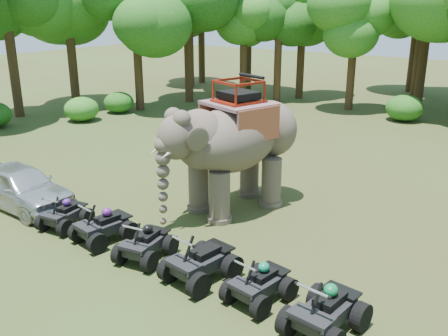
% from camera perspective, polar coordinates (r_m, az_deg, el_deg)
% --- Properties ---
extents(ground, '(110.00, 110.00, 0.00)m').
position_cam_1_polar(ground, '(15.44, -2.60, -7.87)').
color(ground, '#47381E').
rests_on(ground, ground).
extents(elephant, '(3.87, 5.86, 4.54)m').
position_cam_1_polar(elephant, '(16.78, 1.34, 2.66)').
color(elephant, brown).
rests_on(elephant, ground).
extents(parked_car, '(4.51, 1.89, 1.52)m').
position_cam_1_polar(parked_car, '(18.67, -22.22, -1.96)').
color(parked_car, silver).
rests_on(parked_car, ground).
extents(atv_0, '(1.32, 1.68, 1.14)m').
position_cam_1_polar(atv_0, '(16.61, -17.78, -4.66)').
color(atv_0, black).
rests_on(atv_0, ground).
extents(atv_1, '(1.49, 1.88, 1.27)m').
position_cam_1_polar(atv_1, '(15.33, -13.65, -5.98)').
color(atv_1, black).
rests_on(atv_1, ground).
extents(atv_2, '(1.44, 1.80, 1.21)m').
position_cam_1_polar(atv_2, '(14.11, -8.99, -8.03)').
color(atv_2, black).
rests_on(atv_2, ground).
extents(atv_3, '(1.61, 2.03, 1.37)m').
position_cam_1_polar(atv_3, '(12.94, -2.68, -10.00)').
color(atv_3, black).
rests_on(atv_3, ground).
extents(atv_4, '(1.41, 1.78, 1.20)m').
position_cam_1_polar(atv_4, '(12.17, 4.09, -12.50)').
color(atv_4, black).
rests_on(atv_4, ground).
extents(atv_5, '(1.55, 1.99, 1.37)m').
position_cam_1_polar(atv_5, '(11.29, 11.56, -15.07)').
color(atv_5, black).
rests_on(atv_5, ground).
extents(tree_0, '(6.53, 6.53, 9.34)m').
position_cam_1_polar(tree_0, '(35.83, 22.07, 13.76)').
color(tree_0, '#195114').
rests_on(tree_0, ground).
extents(tree_26, '(6.40, 6.40, 9.14)m').
position_cam_1_polar(tree_26, '(33.30, -23.27, 13.17)').
color(tree_26, '#195114').
rests_on(tree_26, ground).
extents(tree_27, '(6.63, 6.63, 9.47)m').
position_cam_1_polar(tree_27, '(35.01, -17.20, 14.29)').
color(tree_27, '#195114').
rests_on(tree_27, ground).
extents(tree_28, '(5.73, 5.73, 8.19)m').
position_cam_1_polar(tree_28, '(33.22, -9.90, 13.53)').
color(tree_28, '#195114').
rests_on(tree_28, ground).
extents(tree_29, '(6.76, 6.76, 9.66)m').
position_cam_1_polar(tree_29, '(35.60, -4.15, 15.26)').
color(tree_29, '#195114').
rests_on(tree_29, ground).
extents(tree_30, '(4.55, 4.55, 6.51)m').
position_cam_1_polar(tree_30, '(35.62, 2.22, 12.74)').
color(tree_30, '#195114').
rests_on(tree_30, ground).
extents(tree_31, '(5.79, 5.79, 8.28)m').
position_cam_1_polar(tree_31, '(37.37, 8.86, 14.18)').
color(tree_31, '#195114').
rests_on(tree_31, ground).
extents(tree_32, '(5.12, 5.12, 7.31)m').
position_cam_1_polar(tree_32, '(33.91, 14.50, 12.58)').
color(tree_32, '#195114').
rests_on(tree_32, ground).
extents(tree_33, '(4.99, 4.99, 7.13)m').
position_cam_1_polar(tree_33, '(35.54, 6.21, 13.14)').
color(tree_33, '#195114').
rests_on(tree_33, ground).
extents(tree_34, '(6.24, 6.24, 8.91)m').
position_cam_1_polar(tree_34, '(44.27, -2.61, 15.44)').
color(tree_34, '#195114').
rests_on(tree_34, ground).
extents(tree_36, '(5.45, 5.45, 7.79)m').
position_cam_1_polar(tree_36, '(42.26, 20.94, 13.37)').
color(tree_36, '#195114').
rests_on(tree_36, ground).
extents(tree_41, '(5.93, 5.93, 8.46)m').
position_cam_1_polar(tree_41, '(42.24, -3.91, 14.96)').
color(tree_41, '#195114').
rests_on(tree_41, ground).
extents(tree_42, '(7.18, 7.18, 10.25)m').
position_cam_1_polar(tree_42, '(40.90, 21.71, 14.89)').
color(tree_42, '#195114').
rests_on(tree_42, ground).
extents(tree_43, '(7.17, 7.17, 10.24)m').
position_cam_1_polar(tree_43, '(40.25, 2.78, 16.07)').
color(tree_43, '#195114').
rests_on(tree_43, ground).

